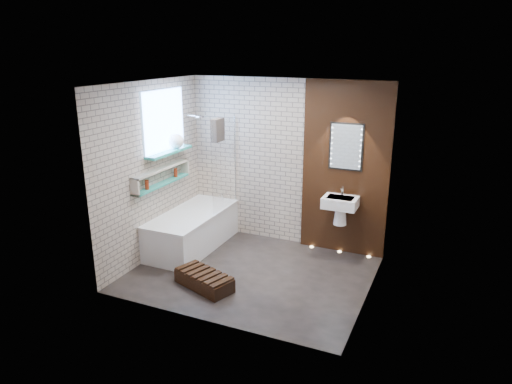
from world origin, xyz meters
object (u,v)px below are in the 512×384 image
at_px(bath_screen, 224,164).
at_px(walnut_step, 204,281).
at_px(washbasin, 340,206).
at_px(bathtub, 193,230).
at_px(led_mirror, 346,147).

xyz_separation_m(bath_screen, walnut_step, (0.46, -1.50, -1.19)).
xyz_separation_m(bath_screen, washbasin, (1.82, 0.18, -0.49)).
bearing_deg(bathtub, bath_screen, 51.10).
distance_m(bath_screen, washbasin, 1.89).
bearing_deg(bath_screen, bathtub, -128.90).
bearing_deg(washbasin, walnut_step, -128.86).
height_order(bathtub, bath_screen, bath_screen).
bearing_deg(washbasin, bathtub, -163.99).
relative_size(washbasin, walnut_step, 0.71).
distance_m(bathtub, led_mirror, 2.68).
xyz_separation_m(bathtub, bath_screen, (0.35, 0.44, 0.99)).
bearing_deg(bath_screen, walnut_step, -72.96).
distance_m(bath_screen, led_mirror, 1.89).
xyz_separation_m(washbasin, led_mirror, (0.00, 0.16, 0.86)).
bearing_deg(led_mirror, bath_screen, -169.34).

